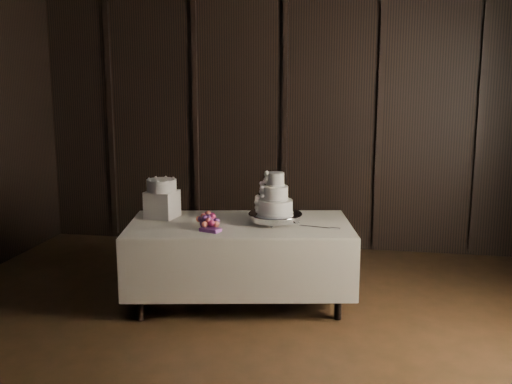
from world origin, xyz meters
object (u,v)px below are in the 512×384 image
object	(u,v)px
cake_stand	(275,218)
small_cake	(162,185)
wedding_cake	(272,198)
box_pedestal	(162,204)
display_table	(240,260)
bouquet	(208,221)

from	to	relation	value
cake_stand	small_cake	world-z (taller)	small_cake
wedding_cake	box_pedestal	world-z (taller)	wedding_cake
display_table	cake_stand	xyz separation A→B (m)	(0.32, 0.05, 0.39)
bouquet	small_cake	world-z (taller)	small_cake
wedding_cake	small_cake	size ratio (longest dim) A/B	1.35
display_table	small_cake	size ratio (longest dim) A/B	7.85
small_cake	display_table	bearing A→B (deg)	-6.74
display_table	small_cake	xyz separation A→B (m)	(-0.76, 0.09, 0.65)
display_table	cake_stand	distance (m)	0.50
cake_stand	bouquet	xyz separation A→B (m)	(-0.55, -0.27, 0.02)
display_table	small_cake	distance (m)	1.00
wedding_cake	box_pedestal	distance (m)	1.05
display_table	wedding_cake	world-z (taller)	wedding_cake
box_pedestal	small_cake	distance (m)	0.18
bouquet	box_pedestal	distance (m)	0.61
display_table	wedding_cake	distance (m)	0.65
wedding_cake	bouquet	distance (m)	0.60
small_cake	cake_stand	bearing A→B (deg)	-1.84
wedding_cake	box_pedestal	xyz separation A→B (m)	(-1.04, 0.05, -0.11)
small_cake	bouquet	bearing A→B (deg)	-30.13
wedding_cake	small_cake	world-z (taller)	wedding_cake
bouquet	box_pedestal	world-z (taller)	box_pedestal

